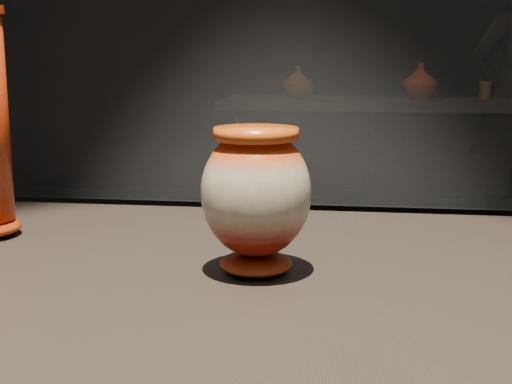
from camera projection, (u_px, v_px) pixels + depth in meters
main_vase at (256, 195)px, 0.87m from camera, size 0.16×0.16×0.18m
back_shelf at (393, 145)px, 4.16m from camera, size 2.00×0.60×0.90m
back_vase_left at (298, 82)px, 4.16m from camera, size 0.22×0.22×0.19m
back_vase_mid at (420, 81)px, 4.06m from camera, size 0.22×0.22×0.20m
back_vase_right at (485, 91)px, 4.05m from camera, size 0.06×0.06×0.10m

